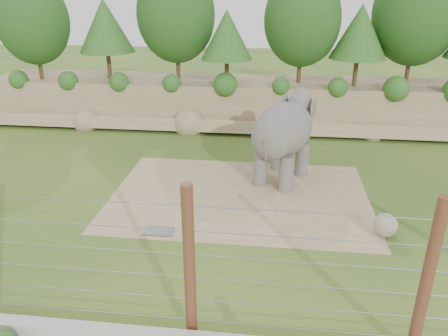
# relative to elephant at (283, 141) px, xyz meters

# --- Properties ---
(ground) EXTENTS (90.00, 90.00, 0.00)m
(ground) POSITION_rel_elephant_xyz_m (-2.12, -4.78, -1.73)
(ground) COLOR #2D5A1D
(ground) RESTS_ON ground
(back_embankment) EXTENTS (30.00, 5.52, 8.77)m
(back_embankment) POSITION_rel_elephant_xyz_m (-1.53, 7.90, 2.23)
(back_embankment) COLOR #8A7852
(back_embankment) RESTS_ON ground
(dirt_patch) EXTENTS (10.00, 7.00, 0.02)m
(dirt_patch) POSITION_rel_elephant_xyz_m (-1.62, -1.78, -1.72)
(dirt_patch) COLOR tan
(dirt_patch) RESTS_ON ground
(drain_grate) EXTENTS (1.00, 0.60, 0.03)m
(drain_grate) POSITION_rel_elephant_xyz_m (-4.10, -4.78, -1.70)
(drain_grate) COLOR #262628
(drain_grate) RESTS_ON dirt_patch
(elephant) EXTENTS (3.34, 4.66, 3.47)m
(elephant) POSITION_rel_elephant_xyz_m (0.00, 0.00, 0.00)
(elephant) COLOR #59554E
(elephant) RESTS_ON ground
(stone_ball) EXTENTS (0.79, 0.79, 0.79)m
(stone_ball) POSITION_rel_elephant_xyz_m (3.38, -4.16, -1.32)
(stone_ball) COLOR gray
(stone_ball) RESTS_ON dirt_patch
(barrier_fence) EXTENTS (20.26, 0.26, 4.00)m
(barrier_fence) POSITION_rel_elephant_xyz_m (-2.12, -9.28, 0.27)
(barrier_fence) COLOR #54271D
(barrier_fence) RESTS_ON ground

